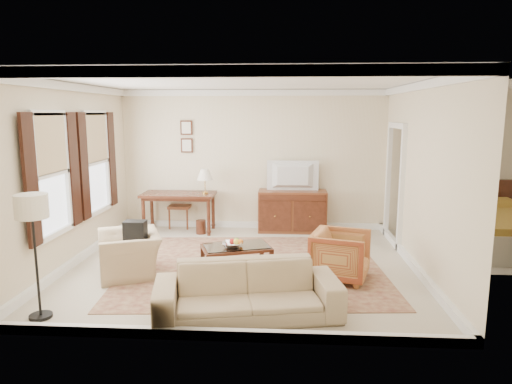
# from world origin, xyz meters

# --- Properties ---
(room_shell) EXTENTS (5.51, 5.01, 2.91)m
(room_shell) POSITION_xyz_m (0.00, 0.00, 2.47)
(room_shell) COLOR beige
(room_shell) RESTS_ON ground
(annex_bedroom) EXTENTS (3.00, 2.70, 2.90)m
(annex_bedroom) POSITION_xyz_m (4.49, 1.15, 0.34)
(annex_bedroom) COLOR beige
(annex_bedroom) RESTS_ON ground
(window_front) EXTENTS (0.12, 1.56, 1.80)m
(window_front) POSITION_xyz_m (-2.70, -0.70, 1.55)
(window_front) COLOR #CCB284
(window_front) RESTS_ON room_shell
(window_rear) EXTENTS (0.12, 1.56, 1.80)m
(window_rear) POSITION_xyz_m (-2.70, 0.90, 1.55)
(window_rear) COLOR #CCB284
(window_rear) RESTS_ON room_shell
(doorway) EXTENTS (0.10, 1.12, 2.25)m
(doorway) POSITION_xyz_m (2.71, 1.50, 1.08)
(doorway) COLOR white
(doorway) RESTS_ON room_shell
(rug) EXTENTS (4.27, 3.74, 0.01)m
(rug) POSITION_xyz_m (0.16, -0.08, 0.01)
(rug) COLOR maroon
(rug) RESTS_ON room_shell
(writing_desk) EXTENTS (1.48, 0.74, 0.81)m
(writing_desk) POSITION_xyz_m (-1.50, 2.03, 0.70)
(writing_desk) COLOR #512617
(writing_desk) RESTS_ON room_shell
(desk_chair) EXTENTS (0.51, 0.51, 1.05)m
(desk_chair) POSITION_xyz_m (-1.56, 2.38, 0.53)
(desk_chair) COLOR brown
(desk_chair) RESTS_ON room_shell
(desk_lamp) EXTENTS (0.32, 0.32, 0.50)m
(desk_lamp) POSITION_xyz_m (-0.95, 2.03, 1.06)
(desk_lamp) COLOR silver
(desk_lamp) RESTS_ON writing_desk
(framed_prints) EXTENTS (0.25, 0.04, 0.68)m
(framed_prints) POSITION_xyz_m (-1.40, 2.47, 1.94)
(framed_prints) COLOR #512617
(framed_prints) RESTS_ON room_shell
(sideboard) EXTENTS (1.39, 0.53, 0.85)m
(sideboard) POSITION_xyz_m (0.83, 2.20, 0.43)
(sideboard) COLOR brown
(sideboard) RESTS_ON room_shell
(tv) EXTENTS (1.00, 0.58, 0.13)m
(tv) POSITION_xyz_m (0.83, 2.18, 1.36)
(tv) COLOR black
(tv) RESTS_ON sideboard
(coffee_table) EXTENTS (1.16, 0.90, 0.43)m
(coffee_table) POSITION_xyz_m (-0.06, -0.35, 0.33)
(coffee_table) COLOR #512617
(coffee_table) RESTS_ON room_shell
(fruit_bowl) EXTENTS (0.42, 0.42, 0.10)m
(fruit_bowl) POSITION_xyz_m (-0.12, -0.44, 0.48)
(fruit_bowl) COLOR silver
(fruit_bowl) RESTS_ON coffee_table
(book_a) EXTENTS (0.21, 0.24, 0.38)m
(book_a) POSITION_xyz_m (-0.30, -0.40, 0.17)
(book_a) COLOR brown
(book_a) RESTS_ON coffee_table
(book_b) EXTENTS (0.27, 0.12, 0.38)m
(book_b) POSITION_xyz_m (0.06, -0.36, 0.17)
(book_b) COLOR brown
(book_b) RESTS_ON coffee_table
(striped_armchair) EXTENTS (0.93, 0.96, 0.81)m
(striped_armchair) POSITION_xyz_m (1.49, -0.54, 0.40)
(striped_armchair) COLOR #943C20
(striped_armchair) RESTS_ON room_shell
(club_armchair) EXTENTS (0.99, 1.17, 0.87)m
(club_armchair) POSITION_xyz_m (-1.67, -0.53, 0.44)
(club_armchair) COLOR tan
(club_armchair) RESTS_ON room_shell
(backpack) EXTENTS (0.26, 0.34, 0.40)m
(backpack) POSITION_xyz_m (-1.57, -0.50, 0.68)
(backpack) COLOR black
(backpack) RESTS_ON club_armchair
(sofa) EXTENTS (2.29, 1.05, 0.86)m
(sofa) POSITION_xyz_m (0.23, -1.86, 0.43)
(sofa) COLOR tan
(sofa) RESTS_ON room_shell
(floor_lamp) EXTENTS (0.37, 0.37, 1.51)m
(floor_lamp) POSITION_xyz_m (-2.24, -2.06, 1.26)
(floor_lamp) COLOR black
(floor_lamp) RESTS_ON room_shell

